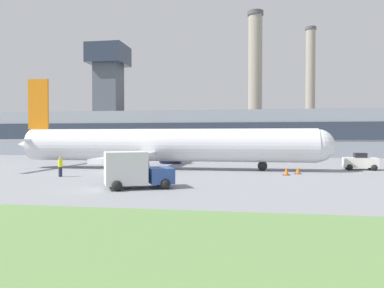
# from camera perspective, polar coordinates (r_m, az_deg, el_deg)

# --- Properties ---
(ground_plane) EXTENTS (400.00, 400.00, 0.00)m
(ground_plane) POSITION_cam_1_polar(r_m,az_deg,el_deg) (37.70, -10.70, -4.23)
(ground_plane) COLOR gray
(terminal_building) EXTENTS (73.14, 15.42, 21.79)m
(terminal_building) POSITION_cam_1_polar(r_m,az_deg,el_deg) (72.84, -1.65, 2.00)
(terminal_building) COLOR #8C939E
(terminal_building) RESTS_ON ground_plane
(smokestack_left) EXTENTS (4.10, 4.10, 35.80)m
(smokestack_left) POSITION_cam_1_polar(r_m,az_deg,el_deg) (99.46, 9.61, 9.56)
(smokestack_left) COLOR gray
(smokestack_left) RESTS_ON ground_plane
(smokestack_right) EXTENTS (2.61, 2.61, 30.10)m
(smokestack_right) POSITION_cam_1_polar(r_m,az_deg,el_deg) (96.47, 17.59, 8.04)
(smokestack_right) COLOR gray
(smokestack_right) RESTS_ON ground_plane
(airplane) EXTENTS (34.84, 28.52, 10.03)m
(airplane) POSITION_cam_1_polar(r_m,az_deg,el_deg) (40.32, -4.52, -0.23)
(airplane) COLOR silver
(airplane) RESTS_ON ground_plane
(pushback_tug) EXTENTS (3.46, 2.44, 1.79)m
(pushback_tug) POSITION_cam_1_polar(r_m,az_deg,el_deg) (43.29, 24.25, -2.57)
(pushback_tug) COLOR white
(pushback_tug) RESTS_ON ground_plane
(baggage_truck) EXTENTS (5.09, 4.05, 2.50)m
(baggage_truck) POSITION_cam_1_polar(r_m,az_deg,el_deg) (25.82, -8.87, -4.01)
(baggage_truck) COLOR #2D4C93
(baggage_truck) RESTS_ON ground_plane
(ground_crew_person) EXTENTS (0.55, 0.55, 1.76)m
(ground_crew_person) POSITION_cam_1_polar(r_m,az_deg,el_deg) (34.80, -19.43, -3.24)
(ground_crew_person) COLOR #23283D
(ground_crew_person) RESTS_ON ground_plane
(traffic_cone_near_nose) EXTENTS (0.62, 0.62, 0.71)m
(traffic_cone_near_nose) POSITION_cam_1_polar(r_m,az_deg,el_deg) (36.66, 15.84, -3.90)
(traffic_cone_near_nose) COLOR black
(traffic_cone_near_nose) RESTS_ON ground_plane
(traffic_cone_wingtip) EXTENTS (0.65, 0.65, 0.72)m
(traffic_cone_wingtip) POSITION_cam_1_polar(r_m,az_deg,el_deg) (35.32, 14.19, -4.07)
(traffic_cone_wingtip) COLOR black
(traffic_cone_wingtip) RESTS_ON ground_plane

